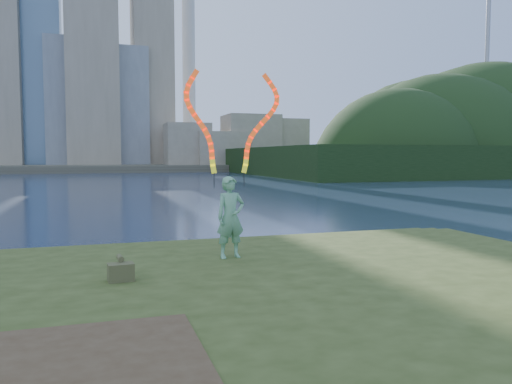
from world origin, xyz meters
name	(u,v)px	position (x,y,z in m)	size (l,w,h in m)	color
ground	(204,328)	(0.00, 0.00, 0.00)	(320.00, 320.00, 0.00)	#192640
grassy_knoll	(243,363)	(0.00, -2.30, 0.34)	(20.00, 18.00, 0.80)	#344317
dirt_patch	(35,383)	(-2.20, -3.20, 0.81)	(3.20, 3.00, 0.02)	#47331E
far_shore	(106,167)	(0.00, 95.00, 0.60)	(320.00, 40.00, 1.20)	#494435
wooded_hill	(481,172)	(59.57, 59.96, 0.16)	(78.00, 50.00, 63.00)	black
woman_with_ribbons	(230,187)	(0.88, 1.65, 2.21)	(2.03, 0.52, 4.01)	#1B7C3E
canvas_bag	(121,271)	(-1.30, 0.37, 0.96)	(0.43, 0.49, 0.39)	#484727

